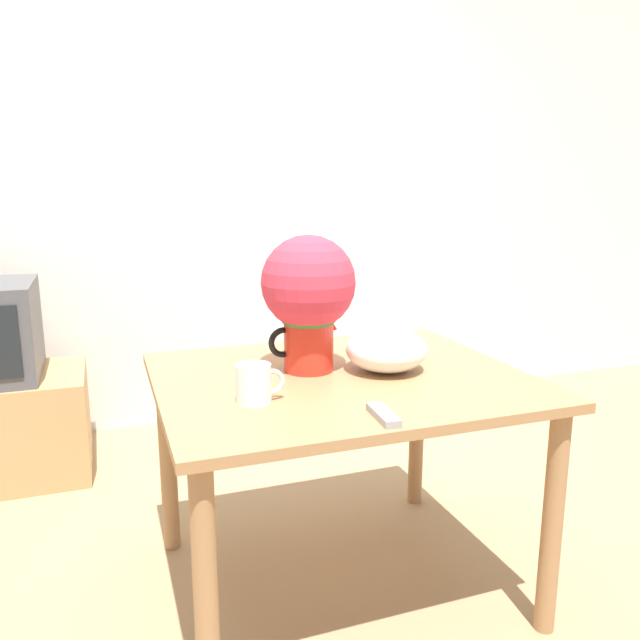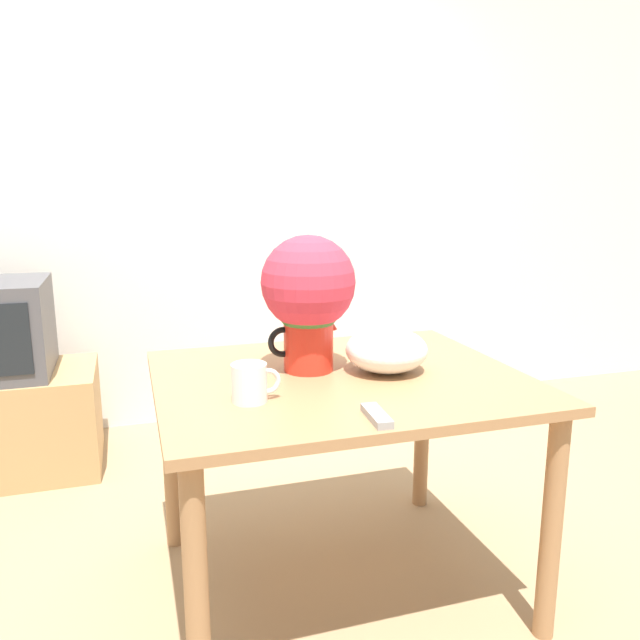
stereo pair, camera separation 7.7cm
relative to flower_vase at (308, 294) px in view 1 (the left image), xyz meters
name	(u,v)px [view 1 (the left image)]	position (x,y,z in m)	size (l,w,h in m)	color
ground_plane	(300,577)	(-0.04, -0.01, -0.98)	(12.00, 12.00, 0.00)	#9E7F5B
wall_back	(206,188)	(-0.04, 1.63, 0.32)	(8.00, 0.05, 2.60)	silver
table	(340,406)	(0.08, -0.08, -0.35)	(1.13, 0.95, 0.73)	#A3754C
flower_vase	(308,294)	(0.00, 0.00, 0.00)	(0.30, 0.30, 0.43)	red
coffee_mug	(255,384)	(-0.23, -0.24, -0.20)	(0.14, 0.10, 0.11)	white
white_bowl	(386,349)	(0.23, -0.09, -0.18)	(0.26, 0.26, 0.14)	white
remote_control	(383,415)	(0.04, -0.47, -0.24)	(0.05, 0.15, 0.02)	#999999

